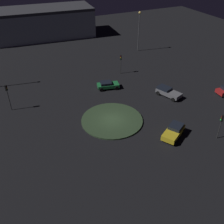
% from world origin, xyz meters
% --- Properties ---
extents(ground_plane, '(117.56, 117.56, 0.00)m').
position_xyz_m(ground_plane, '(0.00, 0.00, 0.00)').
color(ground_plane, black).
extents(roundabout_island, '(9.23, 9.23, 0.22)m').
position_xyz_m(roundabout_island, '(0.00, 0.00, 0.11)').
color(roundabout_island, '#2D4228').
rests_on(roundabout_island, ground_plane).
extents(car_grey, '(3.27, 4.70, 1.42)m').
position_xyz_m(car_grey, '(-11.85, -2.50, 0.78)').
color(car_grey, slate).
rests_on(car_grey, ground_plane).
extents(car_green, '(4.17, 2.75, 1.36)m').
position_xyz_m(car_green, '(-3.51, -9.33, 0.74)').
color(car_green, '#1E7238').
rests_on(car_green, ground_plane).
extents(car_yellow, '(4.50, 3.73, 1.53)m').
position_xyz_m(car_yellow, '(-6.11, 6.93, 0.81)').
color(car_yellow, gold).
rests_on(car_yellow, ground_plane).
extents(traffic_light_northwest, '(0.39, 0.38, 3.79)m').
position_xyz_m(traffic_light_northwest, '(-11.24, 9.85, 2.71)').
color(traffic_light_northwest, '#2D2D2D').
rests_on(traffic_light_northwest, ground_plane).
extents(traffic_light_southeast, '(0.39, 0.37, 4.44)m').
position_xyz_m(traffic_light_southeast, '(13.26, -9.42, 3.15)').
color(traffic_light_southeast, '#2D2D2D').
rests_on(traffic_light_southeast, ground_plane).
extents(traffic_light_southwest, '(0.37, 0.40, 3.88)m').
position_xyz_m(traffic_light_southwest, '(-8.47, -13.90, 2.77)').
color(traffic_light_southwest, '#2D2D2D').
rests_on(traffic_light_southwest, ground_plane).
extents(streetlamp_southwest, '(0.60, 0.60, 9.18)m').
position_xyz_m(streetlamp_southwest, '(-17.95, -23.40, 6.29)').
color(streetlamp_southwest, '#4C4C51').
rests_on(streetlamp_southwest, ground_plane).
extents(store_building, '(29.50, 13.37, 7.63)m').
position_xyz_m(store_building, '(1.15, -43.69, 3.82)').
color(store_building, '#8C939E').
rests_on(store_building, ground_plane).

